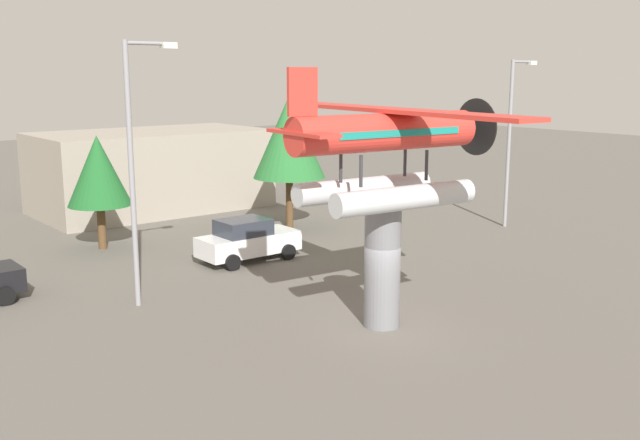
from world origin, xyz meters
The scene contains 9 objects.
ground_plane centered at (0.00, 0.00, 0.00)m, with size 140.00×140.00×0.00m, color #605B54.
display_pedestal centered at (0.00, 0.00, 1.88)m, with size 1.10×1.10×3.77m, color slate.
floatplane_monument centered at (0.13, -0.01, 5.44)m, with size 7.02×10.46×4.00m.
car_mid_white centered at (1.12, 9.12, 0.88)m, with size 4.20×2.02×1.76m.
streetlight_primary centered at (-4.76, 6.53, 4.96)m, with size 1.84×0.28×8.62m.
streetlight_secondary centered at (15.08, 6.69, 4.73)m, with size 1.84×0.28×8.19m.
storefront_building centered at (3.23, 22.00, 2.20)m, with size 12.24×6.64×4.40m, color #9E9384.
tree_east centered at (-2.69, 14.86, 3.42)m, with size 2.73×2.73×4.97m.
tree_center_back centered at (6.24, 13.13, 4.47)m, with size 3.52×3.52×6.45m.
Camera 1 is at (-14.89, -15.46, 7.69)m, focal length 41.14 mm.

